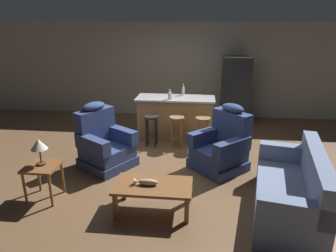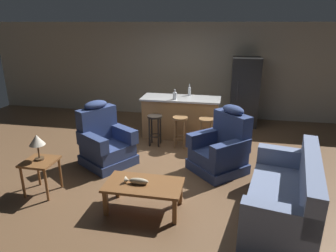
{
  "view_description": "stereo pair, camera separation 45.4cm",
  "coord_description": "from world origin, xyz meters",
  "px_view_note": "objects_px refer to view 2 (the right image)",
  "views": [
    {
      "loc": [
        0.55,
        -5.35,
        2.57
      ],
      "look_at": [
        -0.02,
        -0.1,
        0.75
      ],
      "focal_mm": 32.0,
      "sensor_mm": 36.0,
      "label": 1
    },
    {
      "loc": [
        1.0,
        -5.28,
        2.57
      ],
      "look_at": [
        -0.02,
        -0.1,
        0.75
      ],
      "focal_mm": 32.0,
      "sensor_mm": 36.0,
      "label": 2
    }
  ],
  "objects_px": {
    "bottle_short_amber": "(189,91)",
    "bar_stool_right": "(206,128)",
    "kitchen_island": "(181,117)",
    "couch": "(286,197)",
    "end_table": "(40,166)",
    "fish_figurine": "(136,181)",
    "bar_stool_middle": "(180,126)",
    "bar_stool_left": "(155,125)",
    "coffee_table": "(144,187)",
    "refrigerator": "(245,92)",
    "recliner_near_lamp": "(105,142)",
    "table_lamp": "(37,141)",
    "bottle_tall_green": "(175,96)",
    "recliner_near_island": "(222,149)"
  },
  "relations": [
    {
      "from": "bottle_short_amber",
      "to": "bar_stool_right",
      "type": "bearing_deg",
      "value": -61.65
    },
    {
      "from": "kitchen_island",
      "to": "couch",
      "type": "bearing_deg",
      "value": -56.63
    },
    {
      "from": "couch",
      "to": "end_table",
      "type": "xyz_separation_m",
      "value": [
        -3.65,
        -0.03,
        0.12
      ]
    },
    {
      "from": "fish_figurine",
      "to": "bar_stool_middle",
      "type": "relative_size",
      "value": 0.5
    },
    {
      "from": "couch",
      "to": "bar_stool_left",
      "type": "relative_size",
      "value": 2.98
    },
    {
      "from": "coffee_table",
      "to": "refrigerator",
      "type": "xyz_separation_m",
      "value": [
        1.54,
        4.23,
        0.52
      ]
    },
    {
      "from": "bar_stool_left",
      "to": "bar_stool_middle",
      "type": "distance_m",
      "value": 0.56
    },
    {
      "from": "recliner_near_lamp",
      "to": "table_lamp",
      "type": "relative_size",
      "value": 2.93
    },
    {
      "from": "end_table",
      "to": "bottle_short_amber",
      "type": "bearing_deg",
      "value": 58.71
    },
    {
      "from": "coffee_table",
      "to": "table_lamp",
      "type": "xyz_separation_m",
      "value": [
        -1.72,
        0.16,
        0.5
      ]
    },
    {
      "from": "coffee_table",
      "to": "refrigerator",
      "type": "relative_size",
      "value": 0.62
    },
    {
      "from": "refrigerator",
      "to": "bar_stool_middle",
      "type": "bearing_deg",
      "value": -127.3
    },
    {
      "from": "coffee_table",
      "to": "fish_figurine",
      "type": "relative_size",
      "value": 3.24
    },
    {
      "from": "couch",
      "to": "table_lamp",
      "type": "distance_m",
      "value": 3.71
    },
    {
      "from": "coffee_table",
      "to": "couch",
      "type": "xyz_separation_m",
      "value": [
        1.95,
        0.16,
        -0.02
      ]
    },
    {
      "from": "kitchen_island",
      "to": "bar_stool_left",
      "type": "height_order",
      "value": "kitchen_island"
    },
    {
      "from": "coffee_table",
      "to": "kitchen_island",
      "type": "height_order",
      "value": "kitchen_island"
    },
    {
      "from": "recliner_near_lamp",
      "to": "refrigerator",
      "type": "distance_m",
      "value": 3.96
    },
    {
      "from": "bar_stool_middle",
      "to": "bottle_tall_green",
      "type": "relative_size",
      "value": 3.03
    },
    {
      "from": "recliner_near_lamp",
      "to": "bar_stool_left",
      "type": "xyz_separation_m",
      "value": [
        0.73,
        1.05,
        0.05
      ]
    },
    {
      "from": "end_table",
      "to": "refrigerator",
      "type": "xyz_separation_m",
      "value": [
        3.24,
        4.1,
        0.42
      ]
    },
    {
      "from": "coffee_table",
      "to": "couch",
      "type": "relative_size",
      "value": 0.54
    },
    {
      "from": "end_table",
      "to": "kitchen_island",
      "type": "xyz_separation_m",
      "value": [
        1.76,
        2.9,
        0.02
      ]
    },
    {
      "from": "bar_stool_right",
      "to": "couch",
      "type": "bearing_deg",
      "value": -60.85
    },
    {
      "from": "table_lamp",
      "to": "kitchen_island",
      "type": "relative_size",
      "value": 0.23
    },
    {
      "from": "end_table",
      "to": "recliner_near_island",
      "type": "bearing_deg",
      "value": 25.94
    },
    {
      "from": "fish_figurine",
      "to": "bottle_tall_green",
      "type": "distance_m",
      "value": 2.93
    },
    {
      "from": "end_table",
      "to": "bar_stool_right",
      "type": "xyz_separation_m",
      "value": [
        2.4,
        2.27,
        0.01
      ]
    },
    {
      "from": "bar_stool_middle",
      "to": "coffee_table",
      "type": "bearing_deg",
      "value": -93.42
    },
    {
      "from": "refrigerator",
      "to": "couch",
      "type": "bearing_deg",
      "value": -84.2
    },
    {
      "from": "coffee_table",
      "to": "refrigerator",
      "type": "bearing_deg",
      "value": 70.03
    },
    {
      "from": "bottle_tall_green",
      "to": "recliner_near_island",
      "type": "bearing_deg",
      "value": -51.27
    },
    {
      "from": "bar_stool_middle",
      "to": "bottle_short_amber",
      "type": "height_order",
      "value": "bottle_short_amber"
    },
    {
      "from": "bottle_short_amber",
      "to": "recliner_near_lamp",
      "type": "bearing_deg",
      "value": -124.99
    },
    {
      "from": "recliner_near_lamp",
      "to": "bottle_tall_green",
      "type": "xyz_separation_m",
      "value": [
        1.08,
        1.5,
        0.61
      ]
    },
    {
      "from": "couch",
      "to": "bottle_short_amber",
      "type": "bearing_deg",
      "value": -49.9
    },
    {
      "from": "end_table",
      "to": "bar_stool_left",
      "type": "bearing_deg",
      "value": 60.43
    },
    {
      "from": "coffee_table",
      "to": "bar_stool_middle",
      "type": "bearing_deg",
      "value": 86.58
    },
    {
      "from": "coffee_table",
      "to": "fish_figurine",
      "type": "bearing_deg",
      "value": -167.21
    },
    {
      "from": "bar_stool_middle",
      "to": "bar_stool_right",
      "type": "bearing_deg",
      "value": 0.0
    },
    {
      "from": "kitchen_island",
      "to": "bar_stool_right",
      "type": "bearing_deg",
      "value": -44.49
    },
    {
      "from": "bottle_tall_green",
      "to": "coffee_table",
      "type": "bearing_deg",
      "value": -88.91
    },
    {
      "from": "fish_figurine",
      "to": "kitchen_island",
      "type": "height_order",
      "value": "kitchen_island"
    },
    {
      "from": "bottle_tall_green",
      "to": "bottle_short_amber",
      "type": "bearing_deg",
      "value": 58.29
    },
    {
      "from": "bottle_short_amber",
      "to": "couch",
      "type": "bearing_deg",
      "value": -61.07
    },
    {
      "from": "recliner_near_island",
      "to": "bar_stool_middle",
      "type": "bearing_deg",
      "value": -89.04
    },
    {
      "from": "fish_figurine",
      "to": "bottle_short_amber",
      "type": "bearing_deg",
      "value": 84.51
    },
    {
      "from": "recliner_near_island",
      "to": "bottle_short_amber",
      "type": "distance_m",
      "value": 2.1
    },
    {
      "from": "end_table",
      "to": "bar_stool_right",
      "type": "height_order",
      "value": "bar_stool_right"
    },
    {
      "from": "kitchen_island",
      "to": "bottle_tall_green",
      "type": "bearing_deg",
      "value": -121.51
    }
  ]
}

